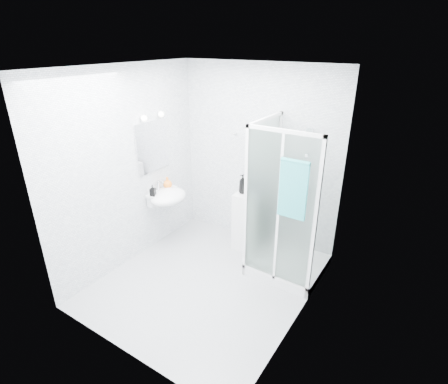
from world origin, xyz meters
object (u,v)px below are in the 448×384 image
Objects in this scene: shampoo_bottle_a at (243,184)px; soap_dispenser_black at (153,190)px; hand_towel at (293,188)px; wall_basin at (167,196)px; storage_cabinet at (248,221)px; soap_dispenser_orange at (167,183)px; shampoo_bottle_b at (253,186)px; shower_enclosure at (281,241)px.

soap_dispenser_black is at bearing -143.54° from shampoo_bottle_a.
hand_towel is 2.44× the size of shampoo_bottle_a.
storage_cabinet is at bearing 29.54° from wall_basin.
wall_basin is 1.10m from shampoo_bottle_a.
storage_cabinet is 1.47m from hand_towel.
hand_towel is 1.23m from shampoo_bottle_a.
soap_dispenser_black is (0.01, -0.32, -0.01)m from soap_dispenser_orange.
soap_dispenser_orange is 0.32m from soap_dispenser_black.
hand_towel is 2.05m from soap_dispenser_orange.
soap_dispenser_black is (-1.13, -0.80, -0.04)m from shampoo_bottle_b.
shampoo_bottle_b is (0.13, 0.06, -0.02)m from shampoo_bottle_a.
shampoo_bottle_a reaches higher than wall_basin.
wall_basin is 3.33× the size of soap_dispenser_orange.
hand_towel is at bearing -58.17° from shower_enclosure.
shampoo_bottle_a reaches higher than soap_dispenser_black.
wall_basin is 0.65× the size of storage_cabinet.
shampoo_bottle_a is 1.21× the size of shampoo_bottle_b.
wall_basin is 3.59× the size of soap_dispenser_black.
shampoo_bottle_b is (-0.85, 0.70, -0.42)m from hand_towel.
soap_dispenser_orange is at bearing 124.26° from wall_basin.
shampoo_bottle_a is at bearing 162.33° from shower_enclosure.
hand_towel is at bearing -2.56° from wall_basin.
shampoo_bottle_a is (-0.73, 0.23, 0.56)m from shower_enclosure.
soap_dispenser_black is at bearing -147.54° from storage_cabinet.
soap_dispenser_orange is at bearing -160.48° from storage_cabinet.
shampoo_bottle_a is (-0.98, 0.63, -0.39)m from hand_towel.
shower_enclosure reaches higher than wall_basin.
shampoo_bottle_b reaches higher than storage_cabinet.
storage_cabinet is at bearing 158.09° from shower_enclosure.
shower_enclosure reaches higher than storage_cabinet.
shower_enclosure is 0.95m from shampoo_bottle_a.
storage_cabinet is 3.16× the size of shampoo_bottle_a.
soap_dispenser_black is (-0.08, -0.19, 0.14)m from wall_basin.
wall_basin reaches higher than storage_cabinet.
storage_cabinet is (1.01, 0.57, -0.36)m from wall_basin.
shampoo_bottle_a reaches higher than storage_cabinet.
shower_enclosure reaches higher than soap_dispenser_orange.
shower_enclosure is 1.82m from soap_dispenser_orange.
shampoo_bottle_a is (-0.09, -0.03, 0.57)m from storage_cabinet.
shampoo_bottle_b is at bearing 40.05° from storage_cabinet.
storage_cabinet is 0.55m from shampoo_bottle_b.
wall_basin is at bearing -153.06° from storage_cabinet.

